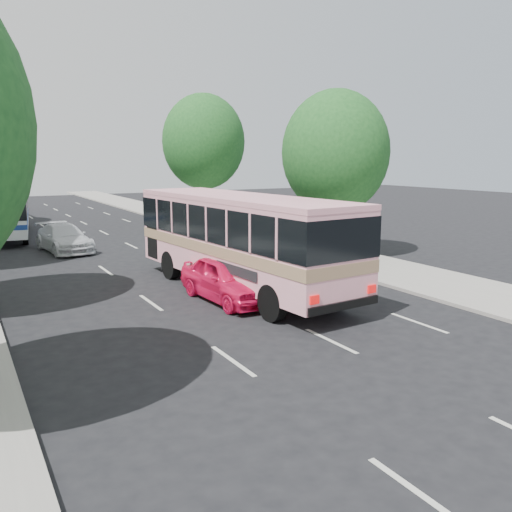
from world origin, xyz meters
TOP-DOWN VIEW (x-y plane):
  - ground at (0.00, 0.00)m, footprint 120.00×120.00m
  - sidewalk_right at (8.50, 20.00)m, footprint 4.00×90.00m
  - tree_right_near at (8.78, 7.94)m, footprint 5.10×5.10m
  - tree_right_far at (9.08, 23.94)m, footprint 6.00×6.00m
  - pink_bus at (1.45, 4.00)m, footprint 3.63×11.01m
  - pink_taxi at (0.47, 3.00)m, footprint 2.02×4.50m
  - white_pickup at (-2.52, 15.86)m, footprint 2.48×4.96m
  - tour_coach_front at (-4.51, 22.99)m, footprint 3.59×10.83m
  - taxi_roof_sign at (0.47, 3.00)m, footprint 0.56×0.21m

SIDE VIEW (x-z plane):
  - ground at x=0.00m, z-range 0.00..0.00m
  - sidewalk_right at x=8.50m, z-range 0.00..0.12m
  - white_pickup at x=-2.52m, z-range 0.00..1.38m
  - pink_taxi at x=0.47m, z-range 0.00..1.50m
  - taxi_roof_sign at x=0.47m, z-range 1.50..1.68m
  - tour_coach_front at x=-4.51m, z-range 0.32..3.50m
  - pink_bus at x=1.45m, z-range 0.42..3.87m
  - tree_right_near at x=8.78m, z-range 1.23..9.18m
  - tree_right_far at x=9.08m, z-range 1.45..10.80m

